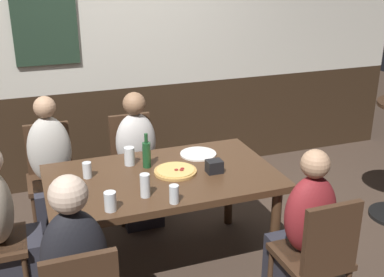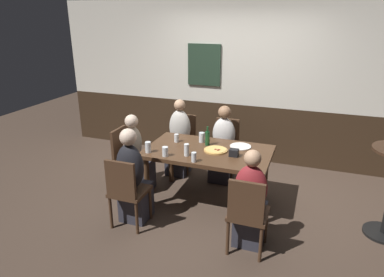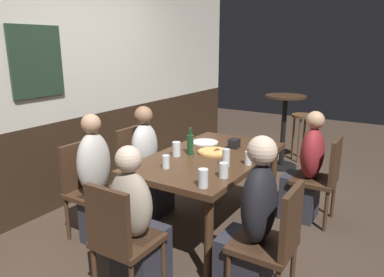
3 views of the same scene
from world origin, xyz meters
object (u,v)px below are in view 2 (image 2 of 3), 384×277
Objects in this scene: pizza at (216,150)px; pint_glass_pale at (187,150)px; person_mid_far at (223,150)px; dining_table at (208,156)px; beer_glass_half at (202,138)px; chair_right_near at (247,212)px; highball_clear at (165,152)px; chair_left_far at (183,139)px; person_left_near at (133,183)px; person_right_near at (250,206)px; chair_mid_far at (225,145)px; condiment_caddy at (234,153)px; person_head_west at (137,159)px; beer_bottle_green at (207,138)px; chair_head_west at (126,155)px; pint_glass_amber at (194,158)px; chair_left_near at (126,189)px; plate_white_large at (241,146)px; pint_glass_stout at (148,148)px; tumbler_water at (176,139)px; person_left_far at (179,143)px.

pizza is 0.40m from pint_glass_pale.
person_mid_far reaches higher than pint_glass_pale.
beer_glass_half is at bearing 124.50° from dining_table.
chair_right_near reaches higher than highball_clear.
person_left_near is (0.00, -1.61, 0.01)m from chair_left_far.
chair_left_far is at bearing 131.00° from person_right_near.
dining_table is at bearing -176.41° from pizza.
chair_left_far is 1.00× the size of chair_mid_far.
pint_glass_pale reaches higher than highball_clear.
person_mid_far is at bearing 113.49° from chair_right_near.
highball_clear is at bearing -112.89° from beer_glass_half.
chair_mid_far is 0.92m from pizza.
condiment_caddy is at bearing -32.45° from beer_glass_half.
beer_bottle_green is (0.98, 0.17, 0.38)m from person_head_west.
chair_head_west is 7.31× the size of highball_clear.
pint_glass_amber is at bearing -109.28° from pizza.
dining_table is 1.14m from chair_left_near.
beer_bottle_green reaches higher than chair_right_near.
plate_white_large is at bearing 34.92° from dining_table.
condiment_caddy is at bearing -3.10° from chair_head_west.
chair_left_near is 0.16m from person_left_near.
chair_head_west is 3.42× the size of beer_bottle_green.
chair_head_west is 1.10m from pint_glass_pale.
person_head_west is (-0.35, 0.89, -0.04)m from chair_left_near.
person_head_west is (-1.05, 0.00, -0.20)m from dining_table.
pint_glass_stout reaches higher than pint_glass_amber.
chair_head_west is 0.69m from pint_glass_stout.
person_right_near is at bearing -61.64° from condiment_caddy.
chair_left_far reaches higher than pint_glass_amber.
chair_right_near is 7.92× the size of tumbler_water.
person_left_far reaches higher than beer_bottle_green.
dining_table is at bearing 0.00° from person_head_west.
beer_glass_half is at bearing 48.66° from pint_glass_stout.
chair_right_near is at bearing -21.78° from pint_glass_stout.
pizza is at bearing 23.41° from pint_glass_stout.
chair_mid_far is 1.36m from highball_clear.
person_mid_far reaches higher than beer_bottle_green.
beer_bottle_green is (-0.07, -0.72, 0.35)m from chair_mid_far.
person_head_west is at bearing -164.01° from beer_glass_half.
pint_glass_stout is at bearing -89.24° from person_left_far.
chair_right_near is (1.91, -0.89, 0.00)m from chair_head_west.
pint_glass_stout is (0.01, 0.39, 0.30)m from person_left_near.
person_mid_far is (-0.70, 1.61, -0.02)m from chair_right_near.
chair_left_far is 1.61m from person_left_near.
person_head_west reaches higher than chair_left_far.
highball_clear is 0.25m from pint_glass_stout.
person_left_near is 0.53m from highball_clear.
beer_bottle_green is (1.15, 0.17, 0.35)m from chair_head_west.
pint_glass_stout reaches higher than tumbler_water.
person_head_west is 0.66m from tumbler_water.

